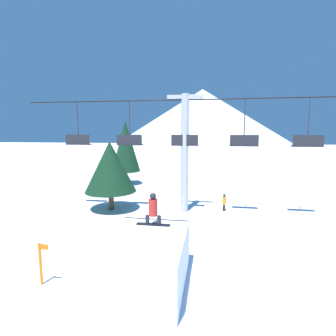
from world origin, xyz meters
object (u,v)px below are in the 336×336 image
object	(u,v)px
pine_tree_near	(110,167)
distant_skier	(224,202)
snowboarder	(153,209)
trail_marker	(41,263)
snow_ramp	(146,261)

from	to	relation	value
pine_tree_near	distant_skier	bearing A→B (deg)	6.51
snowboarder	pine_tree_near	world-z (taller)	pine_tree_near
pine_tree_near	distant_skier	world-z (taller)	pine_tree_near
snowboarder	distant_skier	xyz separation A→B (m)	(3.22, 8.35, -1.82)
pine_tree_near	trail_marker	bearing A→B (deg)	-83.91
snow_ramp	snowboarder	world-z (taller)	snowboarder
snow_ramp	pine_tree_near	distance (m)	10.12
snowboarder	trail_marker	xyz separation A→B (m)	(-3.77, -1.86, -1.64)
snowboarder	trail_marker	bearing A→B (deg)	-153.77
snow_ramp	snowboarder	distance (m)	1.99
snow_ramp	pine_tree_near	world-z (taller)	pine_tree_near
trail_marker	snowboarder	bearing A→B (deg)	26.23
snow_ramp	distant_skier	distance (m)	10.11
snowboarder	trail_marker	distance (m)	4.51
distant_skier	pine_tree_near	bearing A→B (deg)	-173.49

